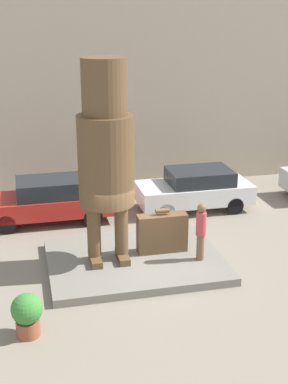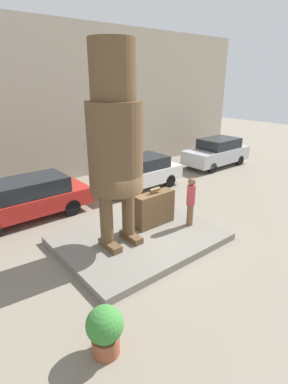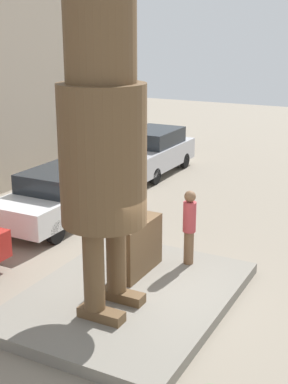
% 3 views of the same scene
% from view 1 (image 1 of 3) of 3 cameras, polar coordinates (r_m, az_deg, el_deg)
% --- Properties ---
extents(ground_plane, '(60.00, 60.00, 0.00)m').
position_cam_1_polar(ground_plane, '(16.02, -0.95, -7.78)').
color(ground_plane, gray).
extents(pedestal, '(5.10, 3.89, 0.23)m').
position_cam_1_polar(pedestal, '(15.97, -0.96, -7.40)').
color(pedestal, slate).
rests_on(pedestal, ground_plane).
extents(building_backdrop, '(28.00, 0.60, 7.68)m').
position_cam_1_polar(building_backdrop, '(22.24, -5.37, 10.18)').
color(building_backdrop, tan).
rests_on(building_backdrop, ground_plane).
extents(statue_figure, '(1.57, 1.57, 5.79)m').
position_cam_1_polar(statue_figure, '(14.67, -4.11, 4.77)').
color(statue_figure, brown).
rests_on(statue_figure, pedestal).
extents(giant_suitcase, '(1.50, 0.46, 1.37)m').
position_cam_1_polar(giant_suitcase, '(16.11, 1.94, -4.37)').
color(giant_suitcase, brown).
rests_on(giant_suitcase, pedestal).
extents(tourist, '(0.30, 0.30, 1.74)m').
position_cam_1_polar(tourist, '(15.52, 6.10, -3.98)').
color(tourist, brown).
rests_on(tourist, pedestal).
extents(parked_car_red, '(4.74, 1.77, 1.58)m').
position_cam_1_polar(parked_car_red, '(19.15, -9.99, -0.79)').
color(parked_car_red, '#B2231E').
rests_on(parked_car_red, ground_plane).
extents(parked_car_white, '(4.24, 1.88, 1.55)m').
position_cam_1_polar(parked_car_white, '(20.15, 5.50, 0.38)').
color(parked_car_white, silver).
rests_on(parked_car_white, ground_plane).
extents(planter_pot, '(0.73, 0.73, 1.07)m').
position_cam_1_polar(planter_pot, '(12.86, -12.37, -12.54)').
color(planter_pot, brown).
rests_on(planter_pot, ground_plane).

